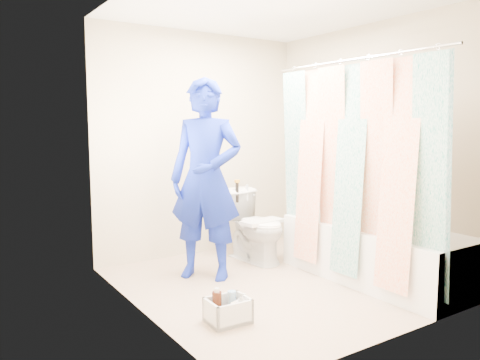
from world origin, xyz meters
TOP-DOWN VIEW (x-y plane):
  - floor at (0.00, 0.00)m, footprint 2.60×2.60m
  - ceiling at (0.00, 0.00)m, footprint 2.40×2.60m
  - wall_back at (0.00, 1.30)m, footprint 2.40×0.02m
  - wall_front at (0.00, -1.30)m, footprint 2.40×0.02m
  - wall_left at (-1.20, 0.00)m, footprint 0.02×2.60m
  - wall_right at (1.20, 0.00)m, footprint 0.02×2.60m
  - bathtub at (0.85, -0.43)m, footprint 0.70×1.75m
  - curtain_rod at (0.52, -0.43)m, footprint 0.02×1.90m
  - shower_curtain at (0.52, -0.43)m, footprint 0.06×1.75m
  - toilet at (0.30, 0.68)m, footprint 0.49×0.76m
  - tank_lid at (0.31, 0.56)m, footprint 0.47×0.24m
  - tank_internals at (0.23, 0.87)m, footprint 0.18×0.06m
  - plumber at (-0.38, 0.50)m, footprint 0.78×0.79m
  - cleaning_caddy at (-0.75, -0.49)m, footprint 0.31×0.25m

SIDE VIEW (x-z plane):
  - floor at x=0.00m, z-range 0.00..0.00m
  - cleaning_caddy at x=-0.75m, z-range -0.03..0.20m
  - bathtub at x=0.85m, z-range 0.02..0.52m
  - toilet at x=0.30m, z-range 0.00..0.74m
  - tank_lid at x=0.31m, z-range 0.42..0.45m
  - tank_internals at x=0.23m, z-range 0.61..0.85m
  - plumber at x=-0.38m, z-range 0.00..1.84m
  - shower_curtain at x=0.52m, z-range 0.12..1.92m
  - wall_back at x=0.00m, z-range 0.00..2.40m
  - wall_front at x=0.00m, z-range 0.00..2.40m
  - wall_left at x=-1.20m, z-range 0.00..2.40m
  - wall_right at x=1.20m, z-range 0.00..2.40m
  - curtain_rod at x=0.52m, z-range 1.94..1.96m
  - ceiling at x=0.00m, z-range 2.39..2.41m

